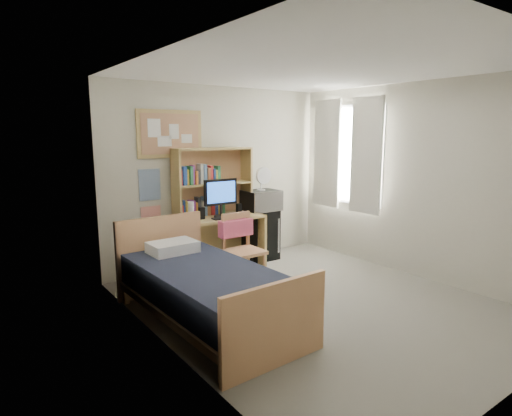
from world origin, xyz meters
TOP-DOWN VIEW (x-y plane):
  - floor at (0.00, 0.00)m, footprint 3.60×4.20m
  - ceiling at (0.00, 0.00)m, footprint 3.60×4.20m
  - wall_back at (0.00, 2.10)m, footprint 3.60×0.04m
  - wall_left at (-1.80, 0.00)m, footprint 0.04×4.20m
  - wall_right at (1.80, 0.00)m, footprint 0.04×4.20m
  - window_unit at (1.75, 1.20)m, footprint 0.10×1.40m
  - curtain_left at (1.72, 0.80)m, footprint 0.04×0.55m
  - curtain_right at (1.72, 1.60)m, footprint 0.04×0.55m
  - bulletin_board at (-0.78, 2.08)m, footprint 0.94×0.03m
  - poster_wave at (-1.10, 2.09)m, footprint 0.30×0.01m
  - poster_japan at (-1.10, 2.09)m, footprint 0.28×0.01m
  - desk at (-0.22, 1.77)m, footprint 1.25×0.65m
  - desk_chair at (-0.35, 0.94)m, footprint 0.48×0.48m
  - mini_fridge at (0.56, 1.84)m, footprint 0.46×0.46m
  - bed at (-1.25, 0.32)m, footprint 1.11×2.14m
  - hutch at (-0.22, 1.92)m, footprint 1.17×0.32m
  - monitor at (-0.23, 1.71)m, footprint 0.51×0.05m
  - keyboard at (-0.23, 1.57)m, footprint 0.40×0.14m
  - speaker_left at (-0.53, 1.72)m, footprint 0.07×0.07m
  - speaker_right at (0.07, 1.70)m, footprint 0.07×0.07m
  - water_bottle at (-0.71, 1.68)m, footprint 0.08×0.08m
  - hoodie at (-0.35, 1.14)m, footprint 0.45×0.14m
  - microwave at (0.56, 1.82)m, footprint 0.54×0.41m
  - desk_fan at (0.56, 1.82)m, footprint 0.26×0.26m
  - pillow at (-1.27, 1.07)m, footprint 0.53×0.38m

SIDE VIEW (x-z plane):
  - floor at x=0.00m, z-range -0.02..0.00m
  - bed at x=-1.25m, z-range 0.00..0.58m
  - mini_fridge at x=0.56m, z-range 0.00..0.77m
  - desk at x=-0.22m, z-range 0.00..0.77m
  - desk_chair at x=-0.35m, z-range 0.00..0.95m
  - pillow at x=-1.27m, z-range 0.58..0.71m
  - hoodie at x=-0.35m, z-range 0.62..0.84m
  - poster_japan at x=-1.10m, z-range 0.60..0.96m
  - keyboard at x=-0.23m, z-range 0.77..0.79m
  - speaker_right at x=0.07m, z-range 0.77..0.93m
  - speaker_left at x=-0.53m, z-range 0.77..0.94m
  - water_bottle at x=-0.71m, z-range 0.77..1.04m
  - microwave at x=0.56m, z-range 0.77..1.07m
  - monitor at x=-0.23m, z-range 0.77..1.31m
  - desk_fan at x=0.56m, z-range 1.07..1.39m
  - poster_wave at x=-1.10m, z-range 1.04..1.46m
  - hutch at x=-0.22m, z-range 0.77..1.73m
  - wall_back at x=0.00m, z-range 0.00..2.60m
  - wall_left at x=-1.80m, z-range 0.00..2.60m
  - wall_right at x=1.80m, z-range 0.00..2.60m
  - window_unit at x=1.75m, z-range 0.75..2.45m
  - curtain_left at x=1.72m, z-range 0.75..2.45m
  - curtain_right at x=1.72m, z-range 0.75..2.45m
  - bulletin_board at x=-0.78m, z-range 1.60..2.24m
  - ceiling at x=0.00m, z-range 2.59..2.61m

